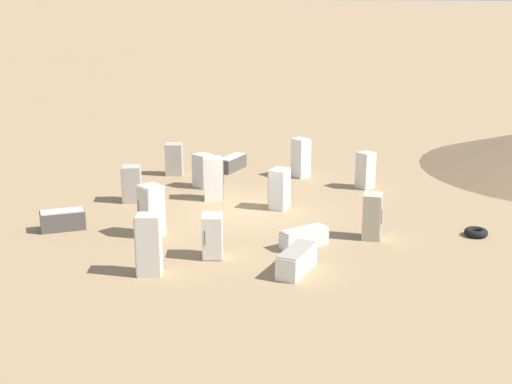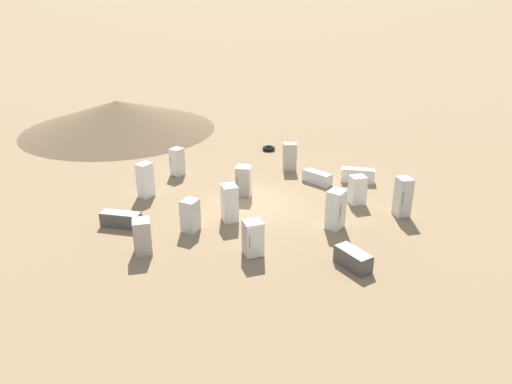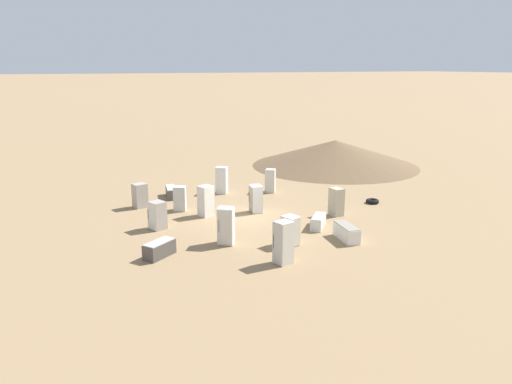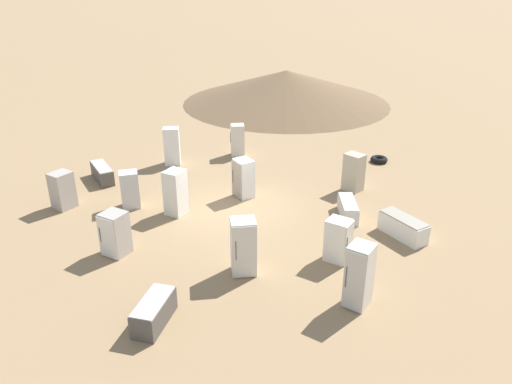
{
  "view_description": "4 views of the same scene",
  "coord_description": "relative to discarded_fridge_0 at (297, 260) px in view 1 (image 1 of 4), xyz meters",
  "views": [
    {
      "loc": [
        -25.51,
        -6.89,
        8.35
      ],
      "look_at": [
        0.09,
        -0.24,
        0.77
      ],
      "focal_mm": 50.0,
      "sensor_mm": 36.0,
      "label": 1
    },
    {
      "loc": [
        -0.16,
        22.65,
        10.35
      ],
      "look_at": [
        -0.01,
        1.01,
        1.07
      ],
      "focal_mm": 35.0,
      "sensor_mm": 36.0,
      "label": 2
    },
    {
      "loc": [
        -24.64,
        11.11,
        8.37
      ],
      "look_at": [
        -0.92,
        -0.3,
        1.65
      ],
      "focal_mm": 35.0,
      "sensor_mm": 36.0,
      "label": 3
    },
    {
      "loc": [
        -13.5,
        11.01,
        8.72
      ],
      "look_at": [
        -1.15,
        -0.12,
        1.08
      ],
      "focal_mm": 35.0,
      "sensor_mm": 36.0,
      "label": 4
    }
  ],
  "objects": [
    {
      "name": "discarded_fridge_1",
      "position": [
        3.66,
        -1.9,
        0.43
      ],
      "size": [
        0.79,
        0.67,
        1.6
      ],
      "rotation": [
        0.0,
        0.0,
        3.18
      ],
      "color": "#B2A88E",
      "rests_on": "ground_plane"
    },
    {
      "name": "discarded_fridge_2",
      "position": [
        1.79,
        8.9,
        -0.02
      ],
      "size": [
        1.41,
        1.66,
        0.72
      ],
      "rotation": [
        0.0,
        0.0,
        0.59
      ],
      "color": "#4C4742",
      "rests_on": "ground_plane"
    },
    {
      "name": "discarded_fridge_14",
      "position": [
        6.24,
        1.96,
        0.42
      ],
      "size": [
        0.85,
        0.77,
        1.6
      ],
      "rotation": [
        0.0,
        0.0,
        6.11
      ],
      "color": "white",
      "rests_on": "ground_plane"
    },
    {
      "name": "ground_plane",
      "position": [
        5.6,
        3.0,
        -0.37
      ],
      "size": [
        1000.0,
        1000.0,
        0.0
      ],
      "primitive_type": "plane",
      "color": "#937551"
    },
    {
      "name": "discarded_fridge_7",
      "position": [
        11.26,
        2.08,
        0.52
      ],
      "size": [
        0.91,
        0.93,
        1.79
      ],
      "rotation": [
        0.0,
        0.0,
        4.06
      ],
      "color": "white",
      "rests_on": "ground_plane"
    },
    {
      "name": "discarded_fridge_12",
      "position": [
        0.56,
        2.87,
        0.34
      ],
      "size": [
        0.89,
        0.8,
        1.43
      ],
      "rotation": [
        0.0,
        0.0,
        1.84
      ],
      "color": "silver",
      "rests_on": "ground_plane"
    },
    {
      "name": "discarded_fridge_10",
      "position": [
        8.48,
        5.86,
        0.36
      ],
      "size": [
        0.89,
        0.9,
        1.47
      ],
      "rotation": [
        0.0,
        0.0,
        4.27
      ],
      "color": "silver",
      "rests_on": "ground_plane"
    },
    {
      "name": "discarded_fridge_5",
      "position": [
        11.68,
        5.48,
        -0.04
      ],
      "size": [
        1.91,
        0.95,
        0.68
      ],
      "rotation": [
        0.0,
        0.0,
        1.36
      ],
      "color": "#4C4742",
      "rests_on": "ground_plane"
    },
    {
      "name": "discarded_fridge_8",
      "position": [
        2.03,
        5.58,
        0.53
      ],
      "size": [
        0.98,
        0.99,
        1.81
      ],
      "rotation": [
        0.0,
        0.0,
        0.98
      ],
      "color": "silver",
      "rests_on": "ground_plane"
    },
    {
      "name": "scrap_tire",
      "position": [
        4.82,
        -5.43,
        -0.25
      ],
      "size": [
        0.82,
        0.82,
        0.25
      ],
      "color": "black",
      "rests_on": "ground_plane"
    },
    {
      "name": "discarded_fridge_13",
      "position": [
        6.8,
        4.83,
        0.5
      ],
      "size": [
        0.88,
        0.96,
        1.75
      ],
      "rotation": [
        0.0,
        0.0,
        3.49
      ],
      "color": "silver",
      "rests_on": "ground_plane"
    },
    {
      "name": "discarded_fridge_0",
      "position": [
        0.0,
        0.0,
        0.0
      ],
      "size": [
        1.89,
        0.96,
        0.75
      ],
      "rotation": [
        0.0,
        0.0,
        1.39
      ],
      "color": "silver",
      "rests_on": "ground_plane"
    },
    {
      "name": "discarded_fridge_6",
      "position": [
        10.1,
        -0.98,
        0.42
      ],
      "size": [
        0.87,
        0.88,
        1.58
      ],
      "rotation": [
        0.0,
        0.0,
        5.64
      ],
      "color": "beige",
      "rests_on": "ground_plane"
    },
    {
      "name": "discarded_fridge_3",
      "position": [
        5.67,
        7.95,
        0.36
      ],
      "size": [
        0.93,
        0.94,
        1.47
      ],
      "rotation": [
        0.0,
        0.0,
        0.33
      ],
      "color": "#A89E93",
      "rests_on": "ground_plane"
    },
    {
      "name": "discarded_fridge_4",
      "position": [
        10.17,
        7.83,
        0.36
      ],
      "size": [
        0.87,
        0.9,
        1.47
      ],
      "rotation": [
        0.0,
        0.0,
        4.96
      ],
      "color": "#A89E93",
      "rests_on": "ground_plane"
    },
    {
      "name": "discarded_fridge_9",
      "position": [
        -1.3,
        4.27,
        0.57
      ],
      "size": [
        0.77,
        0.86,
        1.89
      ],
      "rotation": [
        0.0,
        0.0,
        0.24
      ],
      "color": "beige",
      "rests_on": "ground_plane"
    },
    {
      "name": "discarded_fridge_11",
      "position": [
        2.25,
        0.2,
        -0.06
      ],
      "size": [
        1.61,
        1.55,
        0.64
      ],
      "rotation": [
        0.0,
        0.0,
        0.83
      ],
      "color": "silver",
      "rests_on": "ground_plane"
    }
  ]
}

